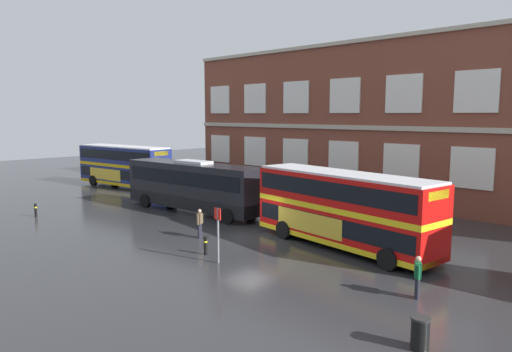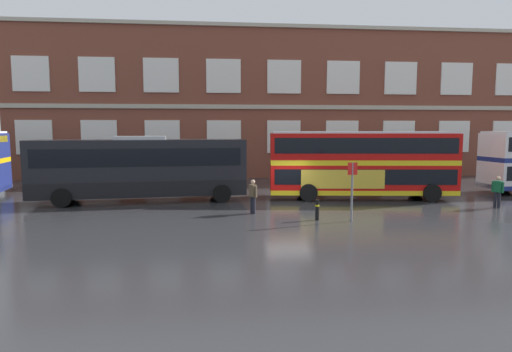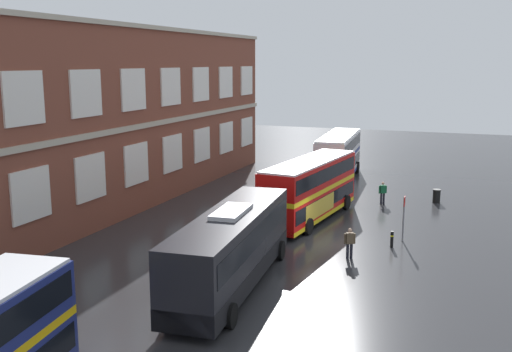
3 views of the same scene
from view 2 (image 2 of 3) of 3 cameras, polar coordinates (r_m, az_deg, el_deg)
ground_plane at (r=25.82m, az=3.56°, el=-3.20°), size 120.00×120.00×0.00m
brick_terminal_building at (r=41.63m, az=2.78°, el=9.11°), size 46.30×8.19×13.01m
double_decker_middle at (r=27.07m, az=13.64°, el=1.65°), size 11.22×3.85×4.07m
touring_coach at (r=25.99m, az=-14.88°, el=0.91°), size 12.18×3.74×3.80m
waiting_passenger at (r=26.55m, az=29.14°, el=-1.68°), size 0.42×0.60×1.70m
second_passenger at (r=21.59m, az=-0.41°, el=-2.52°), size 0.39×0.61×1.70m
bus_stand_flag at (r=20.14m, az=12.50°, el=-1.27°), size 0.44×0.10×2.70m
safety_bollard_east at (r=20.31m, az=8.04°, el=-4.39°), size 0.19×0.19×0.95m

